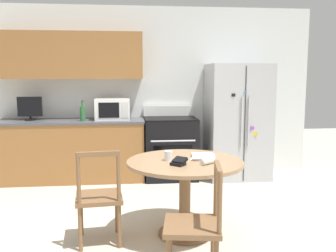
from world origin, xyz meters
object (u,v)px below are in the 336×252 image
(refrigerator, at_px, (237,121))
(candle_glass, at_px, (168,156))
(oven_range, at_px, (170,147))
(dining_chair_left, at_px, (99,198))
(countertop_tv, at_px, (30,108))
(microwave, at_px, (113,109))
(wallet, at_px, (179,162))
(dining_chair_near, at_px, (196,226))
(counter_bottle, at_px, (83,113))

(refrigerator, xyz_separation_m, candle_glass, (-1.27, -2.00, -0.08))
(oven_range, relative_size, dining_chair_left, 1.20)
(candle_glass, bearing_deg, countertop_tv, 130.41)
(microwave, height_order, dining_chair_left, microwave)
(refrigerator, bearing_deg, dining_chair_left, -132.38)
(countertop_tv, bearing_deg, wallet, -50.85)
(oven_range, xyz_separation_m, wallet, (-0.17, -2.23, 0.30))
(countertop_tv, bearing_deg, dining_chair_near, -57.05)
(countertop_tv, distance_m, candle_glass, 2.79)
(counter_bottle, height_order, dining_chair_left, counter_bottle)
(candle_glass, bearing_deg, dining_chair_near, -82.05)
(countertop_tv, distance_m, wallet, 2.99)
(oven_range, relative_size, countertop_tv, 3.13)
(oven_range, xyz_separation_m, candle_glass, (-0.25, -2.04, 0.32))
(countertop_tv, relative_size, dining_chair_left, 0.38)
(refrigerator, height_order, microwave, refrigerator)
(candle_glass, bearing_deg, counter_bottle, 117.56)
(dining_chair_near, xyz_separation_m, candle_glass, (-0.12, 0.84, 0.35))
(dining_chair_left, bearing_deg, wallet, -11.28)
(oven_range, height_order, dining_chair_near, oven_range)
(microwave, bearing_deg, countertop_tv, 178.46)
(microwave, bearing_deg, dining_chair_near, -76.10)
(dining_chair_near, distance_m, candle_glass, 0.92)
(dining_chair_left, xyz_separation_m, candle_glass, (0.66, 0.12, 0.35))
(microwave, xyz_separation_m, dining_chair_near, (0.72, -2.92, -0.62))
(oven_range, bearing_deg, dining_chair_left, -112.82)
(refrigerator, xyz_separation_m, oven_range, (-1.02, 0.04, -0.39))
(countertop_tv, height_order, dining_chair_near, countertop_tv)
(counter_bottle, relative_size, candle_glass, 3.10)
(oven_range, relative_size, counter_bottle, 3.70)
(microwave, height_order, wallet, microwave)
(refrigerator, bearing_deg, countertop_tv, 177.85)
(oven_range, xyz_separation_m, countertop_tv, (-2.05, 0.07, 0.61))
(countertop_tv, height_order, wallet, countertop_tv)
(refrigerator, relative_size, dining_chair_near, 1.90)
(dining_chair_near, relative_size, dining_chair_left, 1.00)
(refrigerator, height_order, countertop_tv, refrigerator)
(dining_chair_near, distance_m, dining_chair_left, 1.06)
(refrigerator, bearing_deg, dining_chair_near, -112.12)
(dining_chair_left, bearing_deg, countertop_tv, 111.64)
(dining_chair_left, relative_size, wallet, 5.17)
(dining_chair_near, relative_size, candle_glass, 9.59)
(counter_bottle, relative_size, wallet, 1.67)
(dining_chair_near, bearing_deg, oven_range, 6.43)
(dining_chair_near, height_order, wallet, dining_chair_near)
(dining_chair_near, bearing_deg, candle_glass, 17.03)
(oven_range, height_order, dining_chair_left, oven_range)
(counter_bottle, bearing_deg, wallet, -62.92)
(countertop_tv, xyz_separation_m, counter_bottle, (0.77, -0.14, -0.07))
(counter_bottle, xyz_separation_m, candle_glass, (1.03, -1.97, -0.23))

